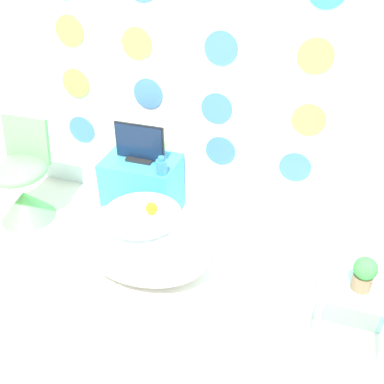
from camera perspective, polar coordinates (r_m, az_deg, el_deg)
The scene contains 10 objects.
ground_plane at distance 2.72m, azimuth -14.34°, elevation -21.84°, with size 12.00×12.00×0.00m, color silver.
wall_back_dotted at distance 3.28m, azimuth -1.16°, elevation 17.72°, with size 4.44×0.05×2.60m.
bathtub at distance 3.02m, azimuth -6.13°, elevation -6.45°, with size 0.93×0.62×0.51m.
rubber_duck at distance 2.82m, azimuth -5.19°, elevation -2.01°, with size 0.08×0.08×0.09m.
chair at distance 3.75m, azimuth -20.70°, elevation 0.53°, with size 0.46×0.46×0.81m.
tv_cabinet at distance 3.60m, azimuth -6.31°, elevation 0.64°, with size 0.57×0.40×0.50m.
tv at distance 3.41m, azimuth -6.69°, elevation 6.00°, with size 0.39×0.12×0.30m.
vase at distance 3.26m, azimuth -3.88°, elevation 3.28°, with size 0.08×0.08×0.14m.
side_table at distance 2.70m, azimuth 20.19°, elevation -12.65°, with size 0.43×0.29×0.42m.
potted_plant_left at distance 2.57m, azimuth 21.04°, elevation -9.58°, with size 0.13×0.13×0.21m.
Camera 1 is at (1.06, -1.20, 2.20)m, focal length 42.00 mm.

